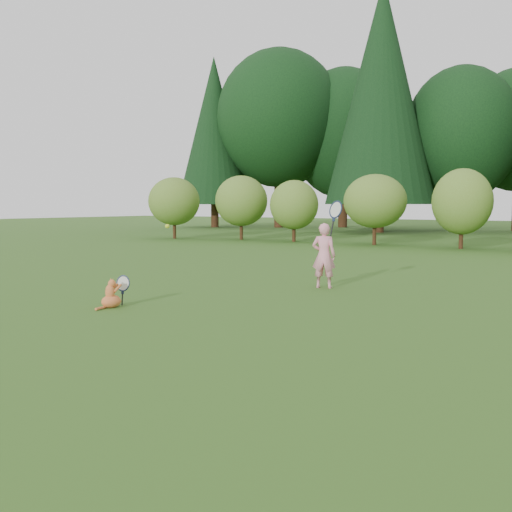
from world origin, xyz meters
The scene contains 5 objects.
ground centered at (0.00, 0.00, 0.00)m, with size 100.00×100.00×0.00m, color #2B5217.
shrub_row centered at (0.00, 13.00, 1.40)m, with size 28.00×3.00×2.80m, color #5C7825, non-canonical shape.
child centered at (0.42, 2.66, 0.60)m, with size 0.69×0.47×1.72m.
cat centered at (-1.28, -0.74, 0.22)m, with size 0.35×0.58×0.57m.
tennis_ball centered at (-0.82, -0.04, 1.16)m, with size 0.07×0.07×0.07m.
Camera 1 is at (4.92, -6.38, 1.48)m, focal length 40.00 mm.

